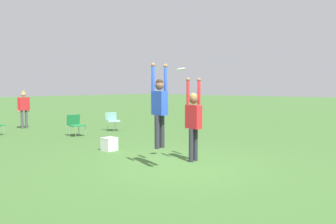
% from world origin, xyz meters
% --- Properties ---
extents(ground_plane, '(120.00, 120.00, 0.00)m').
position_xyz_m(ground_plane, '(0.00, 0.00, 0.00)').
color(ground_plane, '#3D662D').
extents(person_jumping, '(0.54, 0.41, 2.00)m').
position_xyz_m(person_jumping, '(-0.47, 0.17, 1.53)').
color(person_jumping, '#2D2D38').
rests_on(person_jumping, ground_plane).
extents(person_defending, '(0.58, 0.46, 2.17)m').
position_xyz_m(person_defending, '(0.64, -0.01, 1.15)').
color(person_defending, '#2D2D38').
rests_on(person_defending, ground_plane).
extents(frisbee, '(0.22, 0.22, 0.06)m').
position_xyz_m(frisbee, '(0.21, 0.07, 2.37)').
color(frisbee, white).
extents(camping_chair_0, '(0.61, 0.65, 0.84)m').
position_xyz_m(camping_chair_0, '(1.21, 6.12, 0.50)').
color(camping_chair_0, gray).
rests_on(camping_chair_0, ground_plane).
extents(camping_chair_4, '(0.69, 0.76, 0.81)m').
position_xyz_m(camping_chair_4, '(3.18, 6.20, 0.50)').
color(camping_chair_4, gray).
rests_on(camping_chair_4, ground_plane).
extents(person_spectator_near, '(0.60, 0.24, 1.76)m').
position_xyz_m(person_spectator_near, '(1.04, 10.00, 1.07)').
color(person_spectator_near, '#4C4C51').
rests_on(person_spectator_near, ground_plane).
extents(cooler_box, '(0.39, 0.38, 0.40)m').
position_xyz_m(cooler_box, '(0.15, 2.78, 0.20)').
color(cooler_box, white).
rests_on(cooler_box, ground_plane).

